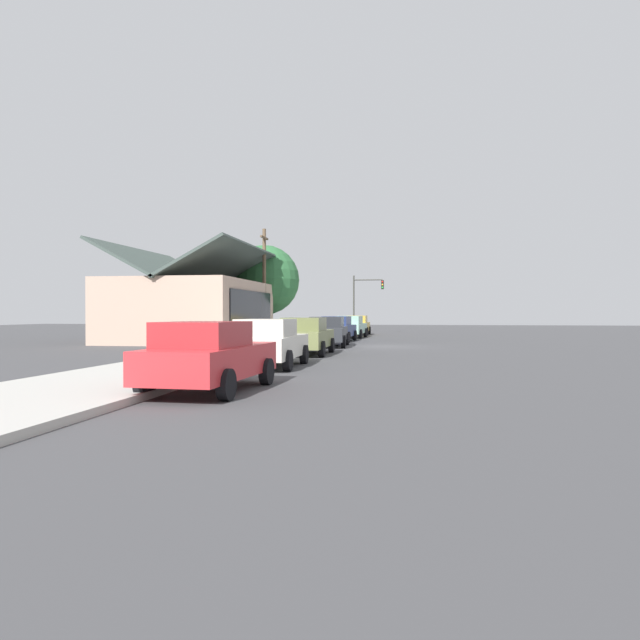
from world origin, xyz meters
name	(u,v)px	position (x,y,z in m)	size (l,w,h in m)	color
ground_plane	(379,346)	(0.00, 0.00, 0.00)	(120.00, 120.00, 0.00)	#424244
sidewalk_curb	(277,344)	(0.00, 5.60, 0.08)	(60.00, 4.20, 0.16)	#B2AFA8
car_cherry	(209,356)	(-19.02, 2.69, 0.81)	(4.57, 2.17, 1.59)	red
car_ivory	(269,342)	(-12.90, 2.84, 0.82)	(4.58, 2.05, 1.59)	silver
car_olive	(306,336)	(-6.91, 2.72, 0.82)	(4.79, 2.06, 1.59)	olive
car_charcoal	(328,331)	(-0.63, 2.69, 0.82)	(4.94, 2.28, 1.59)	#2D3035
car_navy	(338,329)	(5.15, 2.90, 0.81)	(4.60, 2.09, 1.59)	navy
car_seafoam	(351,327)	(10.83, 2.70, 0.82)	(4.73, 2.14, 1.59)	#9ED1BC
car_mustard	(358,325)	(16.76, 2.76, 0.81)	(4.53, 1.95, 1.59)	gold
storefront_building	(192,309)	(3.78, 11.98, 2.05)	(11.81, 8.11, 6.00)	tan
shade_tree	(265,280)	(11.25, 9.19, 4.25)	(5.19, 5.19, 6.86)	brown
traffic_light_main	(365,294)	(21.90, 2.54, 3.49)	(0.37, 2.79, 5.20)	#383833
utility_pole_wooden	(264,282)	(7.31, 8.20, 3.93)	(1.80, 0.24, 7.50)	brown
fire_hydrant_red	(220,354)	(-13.79, 4.20, 0.50)	(0.22, 0.22, 0.71)	red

